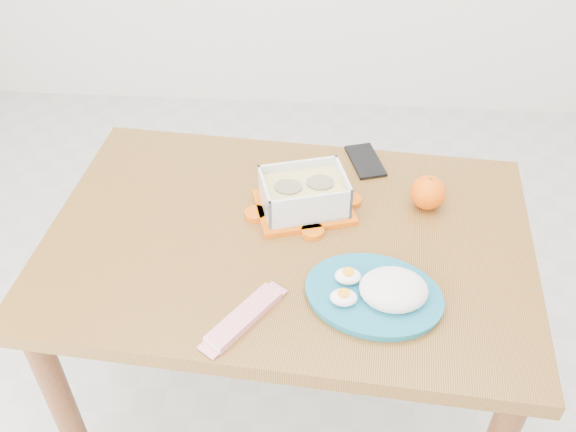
# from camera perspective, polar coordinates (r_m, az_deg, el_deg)

# --- Properties ---
(ground) EXTENTS (3.50, 3.50, 0.00)m
(ground) POSITION_cam_1_polar(r_m,az_deg,el_deg) (2.09, 2.88, -15.87)
(ground) COLOR #B7B7B2
(ground) RESTS_ON ground
(dining_table) EXTENTS (1.16, 0.82, 0.75)m
(dining_table) POSITION_cam_1_polar(r_m,az_deg,el_deg) (1.55, 0.00, -4.70)
(dining_table) COLOR brown
(dining_table) RESTS_ON ground
(food_container) EXTENTS (0.26, 0.22, 0.09)m
(food_container) POSITION_cam_1_polar(r_m,az_deg,el_deg) (1.51, 1.43, 1.95)
(food_container) COLOR #E05A06
(food_container) RESTS_ON dining_table
(orange_fruit) EXTENTS (0.08, 0.08, 0.08)m
(orange_fruit) POSITION_cam_1_polar(r_m,az_deg,el_deg) (1.56, 12.35, 2.05)
(orange_fruit) COLOR #FF5605
(orange_fruit) RESTS_ON dining_table
(rice_plate) EXTENTS (0.34, 0.34, 0.08)m
(rice_plate) POSITION_cam_1_polar(r_m,az_deg,el_deg) (1.33, 8.20, -6.61)
(rice_plate) COLOR #176883
(rice_plate) RESTS_ON dining_table
(candy_bar) EXTENTS (0.14, 0.18, 0.02)m
(candy_bar) POSITION_cam_1_polar(r_m,az_deg,el_deg) (1.30, -3.93, -8.94)
(candy_bar) COLOR red
(candy_bar) RESTS_ON dining_table
(smartphone) EXTENTS (0.11, 0.16, 0.01)m
(smartphone) POSITION_cam_1_polar(r_m,az_deg,el_deg) (1.70, 6.90, 4.88)
(smartphone) COLOR black
(smartphone) RESTS_ON dining_table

